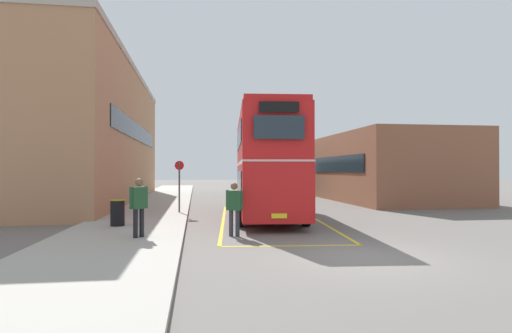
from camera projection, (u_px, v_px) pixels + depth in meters
ground_plane at (266, 207)px, 24.42m from camera, size 135.60×135.60×0.00m
sidewalk_left at (157, 203)px, 25.86m from camera, size 4.00×57.60×0.14m
brick_building_left at (96, 136)px, 28.04m from camera, size 5.53×24.41×8.99m
depot_building_right at (386, 168)px, 29.23m from camera, size 7.38×12.99×4.67m
double_decker_bus at (266, 162)px, 19.17m from camera, size 3.44×10.83×4.75m
single_deck_bus at (269, 176)px, 35.31m from camera, size 3.09×8.59×3.02m
pedestrian_boarding at (234, 205)px, 13.49m from camera, size 0.54×0.42×1.75m
pedestrian_waiting_near at (139, 203)px, 12.42m from camera, size 0.51×0.51×1.78m
litter_bin at (118, 213)px, 15.01m from camera, size 0.53×0.53×0.95m
bus_stop_sign at (179, 181)px, 19.86m from camera, size 0.43×0.15×2.46m
bay_marking_yellow at (272, 222)px, 17.20m from camera, size 5.22×13.00×0.01m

